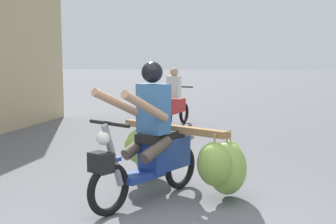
% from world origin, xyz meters
% --- Properties ---
extents(motorbike_main_loaded, '(1.73, 1.97, 1.58)m').
position_xyz_m(motorbike_main_loaded, '(-0.00, 1.30, 0.50)').
color(motorbike_main_loaded, black).
rests_on(motorbike_main_loaded, ground).
extents(motorbike_distant_ahead_left, '(0.55, 1.61, 1.40)m').
position_xyz_m(motorbike_distant_ahead_left, '(-1.10, 6.26, 0.57)').
color(motorbike_distant_ahead_left, black).
rests_on(motorbike_distant_ahead_left, ground).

